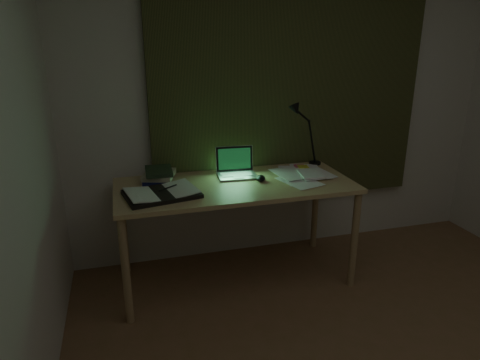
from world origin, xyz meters
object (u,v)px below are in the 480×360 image
object	(u,v)px
desk	(236,232)
book_stack	(159,175)
open_textbook	(162,193)
loose_papers	(303,175)
desk_lamp	(317,134)
laptop	(237,163)

from	to	relation	value
desk	book_stack	size ratio (longest dim) A/B	6.80
open_textbook	loose_papers	size ratio (longest dim) A/B	1.21
open_textbook	loose_papers	xyz separation A→B (m)	(1.05, 0.13, -0.01)
open_textbook	desk_lamp	world-z (taller)	desk_lamp
desk_lamp	book_stack	bearing A→B (deg)	-178.21
book_stack	loose_papers	distance (m)	1.05
desk	book_stack	world-z (taller)	book_stack
open_textbook	book_stack	world-z (taller)	book_stack
open_textbook	desk	bearing A→B (deg)	0.42
desk_lamp	laptop	bearing A→B (deg)	-170.32
desk	loose_papers	size ratio (longest dim) A/B	4.41
desk	loose_papers	world-z (taller)	loose_papers
loose_papers	desk_lamp	size ratio (longest dim) A/B	0.75
book_stack	loose_papers	size ratio (longest dim) A/B	0.65
laptop	open_textbook	xyz separation A→B (m)	(-0.58, -0.25, -0.08)
open_textbook	book_stack	bearing A→B (deg)	76.70
desk	desk_lamp	size ratio (longest dim) A/B	3.31
desk	loose_papers	bearing A→B (deg)	2.66
desk	desk_lamp	world-z (taller)	desk_lamp
laptop	book_stack	xyz separation A→B (m)	(-0.56, 0.06, -0.05)
open_textbook	loose_papers	bearing A→B (deg)	-3.95
laptop	book_stack	world-z (taller)	laptop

